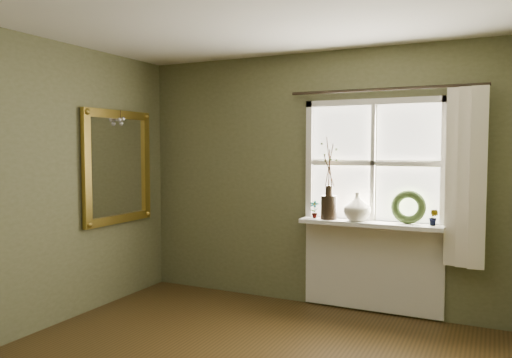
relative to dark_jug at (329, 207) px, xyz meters
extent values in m
cube|color=#5F6140|center=(-0.14, 0.18, 0.26)|extent=(4.00, 0.10, 2.60)
cube|color=white|center=(0.41, 0.10, -0.15)|extent=(1.36, 0.06, 0.06)
cube|color=white|center=(0.41, 0.10, 1.03)|extent=(1.36, 0.06, 0.06)
cube|color=white|center=(-0.24, 0.10, 0.44)|extent=(0.06, 0.06, 1.24)
cube|color=white|center=(1.06, 0.10, 0.44)|extent=(0.06, 0.06, 1.24)
cube|color=white|center=(0.41, 0.10, 0.44)|extent=(1.24, 0.05, 0.04)
cube|color=white|center=(0.41, 0.10, 0.44)|extent=(0.04, 0.05, 1.12)
cube|color=white|center=(0.08, 0.12, 0.74)|extent=(0.59, 0.01, 0.53)
cube|color=white|center=(0.73, 0.12, 0.74)|extent=(0.59, 0.01, 0.53)
cube|color=white|center=(0.08, 0.12, 0.15)|extent=(0.59, 0.01, 0.53)
cube|color=white|center=(0.73, 0.12, 0.15)|extent=(0.59, 0.01, 0.53)
cube|color=white|center=(0.41, 0.00, -0.14)|extent=(1.36, 0.26, 0.04)
cube|color=white|center=(0.41, 0.11, -0.58)|extent=(1.36, 0.04, 0.88)
cylinder|color=black|center=(0.00, 0.00, 0.00)|extent=(0.19, 0.19, 0.23)
imported|color=beige|center=(0.28, 0.00, 0.02)|extent=(0.31, 0.31, 0.28)
torus|color=#354A21|center=(0.76, 0.04, 0.00)|extent=(0.32, 0.15, 0.33)
imported|color=#354A21|center=(-0.15, 0.00, -0.03)|extent=(0.10, 0.07, 0.18)
imported|color=#354A21|center=(0.99, 0.00, -0.04)|extent=(0.10, 0.10, 0.15)
cube|color=white|center=(1.25, 0.01, 0.33)|extent=(0.36, 0.12, 1.59)
cylinder|color=black|center=(0.51, 0.05, 1.14)|extent=(1.84, 0.03, 0.03)
cube|color=white|center=(-2.11, -0.65, 0.39)|extent=(0.02, 0.82, 1.01)
cube|color=#A38430|center=(-2.10, -0.65, 0.94)|extent=(0.05, 1.00, 0.09)
cube|color=#A38430|center=(-2.10, -0.65, -0.16)|extent=(0.05, 1.00, 0.09)
cube|color=#A38430|center=(-2.10, -1.11, 0.39)|extent=(0.05, 0.09, 1.01)
cube|color=#A38430|center=(-2.10, -0.20, 0.39)|extent=(0.05, 0.09, 1.01)
sphere|color=silver|center=(-2.05, -0.68, 0.88)|extent=(0.04, 0.04, 0.04)
sphere|color=silver|center=(-2.05, -0.65, 0.84)|extent=(0.04, 0.04, 0.04)
sphere|color=silver|center=(-2.05, -0.62, 0.89)|extent=(0.04, 0.04, 0.04)
camera|label=1|loc=(1.48, -4.75, 0.59)|focal=35.00mm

